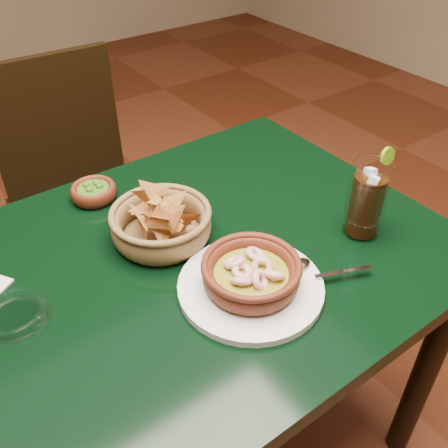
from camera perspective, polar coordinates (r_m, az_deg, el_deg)
dining_table at (r=1.07m, az=-6.79°, el=-8.96°), size 1.20×0.80×0.75m
dining_chair at (r=1.70m, az=-16.08°, el=3.55°), size 0.44×0.44×0.92m
shrimp_plate at (r=0.93m, az=3.14°, el=-6.05°), size 0.35×0.27×0.07m
chip_basket at (r=1.05m, az=-7.18°, el=0.11°), size 0.24×0.24×0.16m
guacamole_ramekin at (r=1.21m, az=-14.67°, el=3.61°), size 0.12×0.12×0.04m
cola_drink at (r=1.07m, az=15.99°, el=2.65°), size 0.17×0.17×0.19m
glass_ashtray at (r=0.96m, az=-22.77°, el=-9.54°), size 0.13×0.13×0.03m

